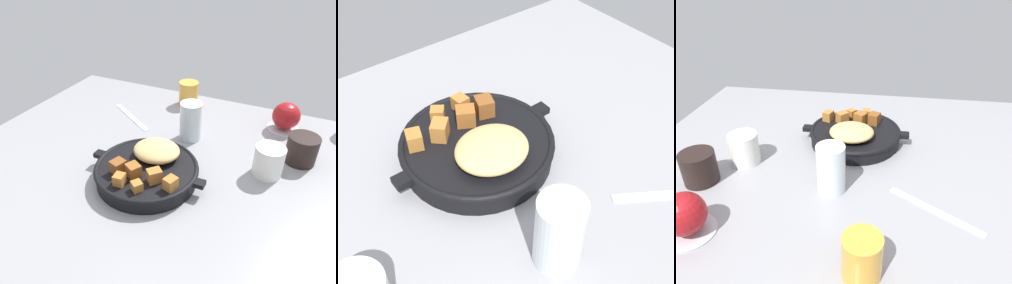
{
  "view_description": "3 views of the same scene",
  "coord_description": "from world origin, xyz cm",
  "views": [
    {
      "loc": [
        29.01,
        -59.99,
        50.04
      ],
      "look_at": [
        -0.02,
        2.28,
        5.17
      ],
      "focal_mm": 33.5,
      "sensor_mm": 36.0,
      "label": 1
    },
    {
      "loc": [
        26.18,
        35.14,
        51.34
      ],
      "look_at": [
        -1.86,
        -1.04,
        7.92
      ],
      "focal_mm": 45.91,
      "sensor_mm": 36.0,
      "label": 2
    },
    {
      "loc": [
        -9.88,
        70.31,
        46.06
      ],
      "look_at": [
        0.89,
        0.07,
        4.25
      ],
      "focal_mm": 34.13,
      "sensor_mm": 36.0,
      "label": 3
    }
  ],
  "objects": [
    {
      "name": "red_apple",
      "position": [
        26.11,
        31.27,
        4.74
      ],
      "size": [
        8.28,
        8.28,
        8.28
      ],
      "primitive_type": "sphere",
      "color": "maroon",
      "rests_on": "saucer_plate"
    },
    {
      "name": "saucer_plate",
      "position": [
        26.11,
        31.27,
        0.3
      ],
      "size": [
        10.18,
        10.18,
        0.6
      ],
      "primitive_type": "cylinder",
      "color": "#B7BABF",
      "rests_on": "ground_plane"
    },
    {
      "name": "cast_iron_skillet",
      "position": [
        -1.01,
        -7.36,
        2.83
      ],
      "size": [
        29.78,
        25.42,
        7.44
      ],
      "color": "black",
      "rests_on": "ground_plane"
    },
    {
      "name": "juice_glass_amber",
      "position": [
        -7.44,
        35.43,
        4.09
      ],
      "size": [
        6.75,
        6.75,
        8.17
      ],
      "primitive_type": "cylinder",
      "color": "gold",
      "rests_on": "ground_plane"
    },
    {
      "name": "butter_knife",
      "position": [
        -20.92,
        18.09,
        0.18
      ],
      "size": [
        18.76,
        12.86,
        0.36
      ],
      "primitive_type": "cube",
      "rotation": [
        0.0,
        0.0,
        -0.57
      ],
      "color": "silver",
      "rests_on": "ground_plane"
    },
    {
      "name": "ground_plane",
      "position": [
        0.0,
        0.0,
        -1.2
      ],
      "size": [
        111.72,
        87.4,
        2.4
      ],
      "primitive_type": "cube",
      "color": "gray"
    },
    {
      "name": "ceramic_mug_white",
      "position": [
        25.28,
        6.6,
        3.98
      ],
      "size": [
        7.31,
        7.31,
        7.95
      ],
      "primitive_type": "cylinder",
      "color": "silver",
      "rests_on": "ground_plane"
    },
    {
      "name": "water_glass_tall",
      "position": [
        1.6,
        14.38,
        5.68
      ],
      "size": [
        6.41,
        6.41,
        11.36
      ],
      "primitive_type": "cylinder",
      "color": "silver",
      "rests_on": "ground_plane"
    },
    {
      "name": "coffee_mug_dark",
      "position": [
        32.23,
        15.74,
        3.82
      ],
      "size": [
        7.97,
        7.97,
        7.63
      ],
      "primitive_type": "cylinder",
      "color": "black",
      "rests_on": "ground_plane"
    }
  ]
}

